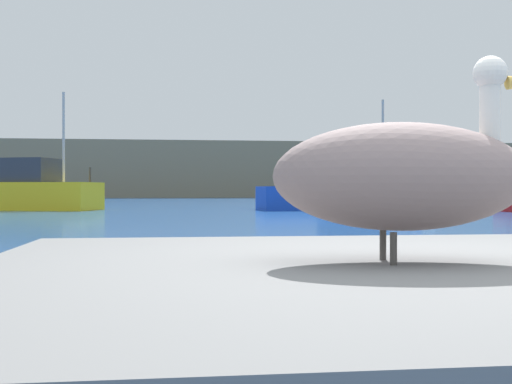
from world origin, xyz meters
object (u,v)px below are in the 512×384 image
at_px(pelican, 403,175).
at_px(fishing_boat_white, 381,190).
at_px(fishing_boat_blue, 343,189).
at_px(fishing_boat_yellow, 22,191).

height_order(pelican, fishing_boat_white, fishing_boat_white).
height_order(fishing_boat_blue, fishing_boat_white, fishing_boat_blue).
relative_size(fishing_boat_blue, fishing_boat_white, 1.17).
bearing_deg(fishing_boat_white, pelican, -88.51).
bearing_deg(fishing_boat_blue, pelican, -109.89).
bearing_deg(pelican, fishing_boat_blue, 81.57).
xyz_separation_m(pelican, fishing_boat_yellow, (-8.33, 28.82, -0.14)).
relative_size(fishing_boat_yellow, fishing_boat_white, 1.17).
xyz_separation_m(pelican, fishing_boat_white, (12.21, 37.63, -0.07)).
height_order(pelican, fishing_boat_yellow, fishing_boat_yellow).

